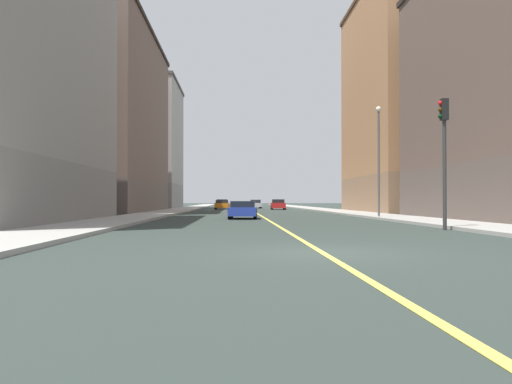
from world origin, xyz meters
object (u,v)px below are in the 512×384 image
building_left_mid (400,102)px  car_orange (222,205)px  car_silver (255,204)px  car_black (222,204)px  car_blue (243,210)px  building_right_midblock (113,122)px  street_lamp_left_near (379,150)px  building_right_corner (0,71)px  building_right_distant (151,146)px  car_red (278,205)px  traffic_light_left_near (444,144)px

building_left_mid → car_orange: 28.90m
car_silver → car_black: bearing=168.0°
car_blue → car_orange: size_ratio=0.99×
building_right_midblock → street_lamp_left_near: 29.87m
building_right_corner → car_black: 54.67m
building_left_mid → street_lamp_left_near: 19.57m
car_blue → car_black: car_black is taller
street_lamp_left_near → building_right_distant: bearing=117.0°
car_orange → car_black: 9.58m
building_right_distant → car_orange: bearing=-33.5°
street_lamp_left_near → car_black: 47.91m
building_left_mid → car_black: size_ratio=5.59×
car_orange → car_blue: bearing=-86.4°
building_right_midblock → building_right_distant: size_ratio=1.36×
building_right_distant → car_silver: (15.66, 1.36, -8.74)m
street_lamp_left_near → building_right_corner: bearing=-163.0°
building_right_distant → street_lamp_left_near: bearing=-63.0°
car_silver → car_red: 11.84m
car_silver → car_blue: bearing=-93.3°
building_right_midblock → street_lamp_left_near: size_ratio=3.41×
building_right_corner → building_left_mid: bearing=39.3°
building_right_distant → street_lamp_left_near: building_right_distant is taller
building_right_distant → street_lamp_left_near: (22.30, -43.84, -4.71)m
street_lamp_left_near → car_red: size_ratio=1.73×
building_right_distant → street_lamp_left_near: size_ratio=2.50×
building_left_mid → building_right_distant: 39.66m
building_right_corner → building_right_midblock: bearing=90.0°
car_silver → car_orange: (-4.86, -8.50, -0.01)m
street_lamp_left_near → car_red: street_lamp_left_near is taller
building_right_distant → traffic_light_left_near: building_right_distant is taller
car_red → car_orange: bearing=157.5°
traffic_light_left_near → car_silver: traffic_light_left_near is taller
building_right_midblock → car_orange: 22.24m
building_left_mid → building_right_midblock: building_left_mid is taller
building_right_midblock → traffic_light_left_near: bearing=-57.2°
street_lamp_left_near → car_black: size_ratio=1.87×
building_right_corner → car_blue: size_ratio=4.59×
building_right_midblock → car_black: size_ratio=6.40×
building_right_distant → car_orange: 15.63m
street_lamp_left_near → car_silver: street_lamp_left_near is taller
car_red → building_right_corner: bearing=-114.2°
traffic_light_left_near → car_black: 61.01m
building_left_mid → car_red: size_ratio=5.16×
street_lamp_left_near → building_right_midblock: bearing=139.1°
traffic_light_left_near → car_black: traffic_light_left_near is taller
car_orange → car_black: bearing=91.3°
building_right_corner → car_black: (10.59, 53.11, -7.50)m
car_silver → car_red: car_red is taller
building_right_corner → building_right_distant: building_right_distant is taller
car_red → car_orange: (-7.40, 3.07, -0.05)m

